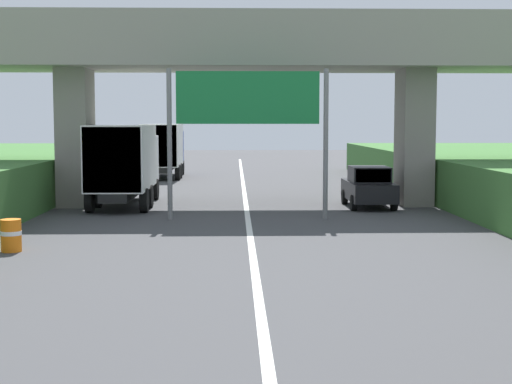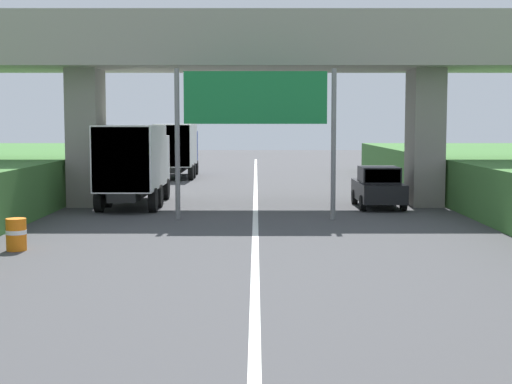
{
  "view_description": "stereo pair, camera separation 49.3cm",
  "coord_description": "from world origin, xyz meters",
  "px_view_note": "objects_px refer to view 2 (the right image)",
  "views": [
    {
      "loc": [
        -0.47,
        2.05,
        3.56
      ],
      "look_at": [
        0.0,
        19.15,
        2.0
      ],
      "focal_mm": 53.72,
      "sensor_mm": 36.0,
      "label": 1
    },
    {
      "loc": [
        0.02,
        2.04,
        3.56
      ],
      "look_at": [
        0.0,
        19.15,
        2.0
      ],
      "focal_mm": 53.72,
      "sensor_mm": 36.0,
      "label": 2
    }
  ],
  "objects_px": {
    "overhead_highway_sign": "(256,108)",
    "truck_white": "(136,161)",
    "construction_barrel_4": "(17,234)",
    "car_black": "(379,187)",
    "truck_blue": "(178,148)"
  },
  "relations": [
    {
      "from": "truck_blue",
      "to": "construction_barrel_4",
      "type": "relative_size",
      "value": 8.11
    },
    {
      "from": "truck_blue",
      "to": "truck_white",
      "type": "bearing_deg",
      "value": -90.23
    },
    {
      "from": "overhead_highway_sign",
      "to": "car_black",
      "type": "height_order",
      "value": "overhead_highway_sign"
    },
    {
      "from": "car_black",
      "to": "truck_white",
      "type": "bearing_deg",
      "value": 176.47
    },
    {
      "from": "overhead_highway_sign",
      "to": "car_black",
      "type": "xyz_separation_m",
      "value": [
        5.14,
        3.9,
        -3.22
      ]
    },
    {
      "from": "construction_barrel_4",
      "to": "overhead_highway_sign",
      "type": "bearing_deg",
      "value": 45.87
    },
    {
      "from": "car_black",
      "to": "construction_barrel_4",
      "type": "bearing_deg",
      "value": -137.63
    },
    {
      "from": "truck_white",
      "to": "construction_barrel_4",
      "type": "xyz_separation_m",
      "value": [
        -1.52,
        -11.39,
        -1.47
      ]
    },
    {
      "from": "car_black",
      "to": "construction_barrel_4",
      "type": "relative_size",
      "value": 4.56
    },
    {
      "from": "overhead_highway_sign",
      "to": "truck_blue",
      "type": "bearing_deg",
      "value": 103.31
    },
    {
      "from": "truck_white",
      "to": "car_black",
      "type": "height_order",
      "value": "truck_white"
    },
    {
      "from": "overhead_highway_sign",
      "to": "car_black",
      "type": "distance_m",
      "value": 7.21
    },
    {
      "from": "truck_white",
      "to": "truck_blue",
      "type": "bearing_deg",
      "value": 89.77
    },
    {
      "from": "overhead_highway_sign",
      "to": "truck_white",
      "type": "xyz_separation_m",
      "value": [
        -5.14,
        4.53,
        -2.14
      ]
    },
    {
      "from": "truck_blue",
      "to": "car_black",
      "type": "relative_size",
      "value": 1.78
    }
  ]
}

